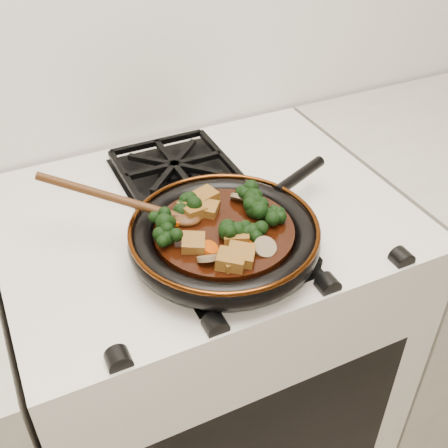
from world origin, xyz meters
name	(u,v)px	position (x,y,z in m)	size (l,w,h in m)	color
stove	(206,360)	(0.00, 1.69, 0.45)	(0.76, 0.60, 0.90)	silver
burner_grate_front	(234,248)	(0.00, 1.55, 0.91)	(0.23, 0.23, 0.03)	black
burner_grate_back	(175,169)	(0.00, 1.83, 0.91)	(0.23, 0.23, 0.03)	black
skillet	(225,236)	(-0.02, 1.55, 0.94)	(0.43, 0.32, 0.05)	black
braising_sauce	(224,234)	(-0.02, 1.55, 0.95)	(0.24, 0.24, 0.02)	black
tofu_cube_0	(241,256)	(-0.03, 1.47, 0.97)	(0.04, 0.04, 0.02)	brown
tofu_cube_1	(193,244)	(-0.08, 1.53, 0.97)	(0.04, 0.04, 0.02)	brown
tofu_cube_2	(207,209)	(-0.03, 1.61, 0.97)	(0.04, 0.04, 0.02)	brown
tofu_cube_3	(192,211)	(-0.05, 1.61, 0.97)	(0.04, 0.04, 0.02)	brown
tofu_cube_4	(205,197)	(-0.01, 1.64, 0.97)	(0.04, 0.04, 0.02)	brown
tofu_cube_5	(231,261)	(-0.05, 1.47, 0.97)	(0.04, 0.04, 0.02)	brown
tofu_cube_6	(231,261)	(-0.05, 1.47, 0.97)	(0.03, 0.03, 0.02)	brown
tofu_cube_7	(237,236)	(-0.01, 1.52, 0.97)	(0.04, 0.04, 0.02)	brown
broccoli_floret_0	(185,208)	(-0.06, 1.62, 0.97)	(0.06, 0.06, 0.05)	black
broccoli_floret_1	(167,238)	(-0.12, 1.56, 0.97)	(0.05, 0.05, 0.05)	black
broccoli_floret_2	(259,201)	(0.06, 1.58, 0.97)	(0.05, 0.05, 0.06)	black
broccoli_floret_3	(249,197)	(0.06, 1.61, 0.97)	(0.06, 0.06, 0.05)	black
broccoli_floret_4	(254,206)	(0.05, 1.58, 0.97)	(0.06, 0.06, 0.05)	black
broccoli_floret_5	(274,216)	(0.07, 1.54, 0.97)	(0.05, 0.05, 0.05)	black
broccoli_floret_6	(254,234)	(0.01, 1.51, 0.97)	(0.06, 0.06, 0.05)	black
broccoli_floret_7	(228,232)	(-0.02, 1.53, 0.97)	(0.06, 0.06, 0.05)	black
broccoli_floret_8	(261,212)	(0.05, 1.56, 0.97)	(0.06, 0.06, 0.05)	black
broccoli_floret_9	(164,222)	(-0.11, 1.60, 0.97)	(0.06, 0.06, 0.05)	black
carrot_coin_0	(210,248)	(-0.06, 1.51, 0.96)	(0.03, 0.03, 0.01)	#B93F05
carrot_coin_1	(246,245)	(-0.01, 1.50, 0.96)	(0.03, 0.03, 0.01)	#B93F05
carrot_coin_2	(207,198)	(-0.01, 1.64, 0.96)	(0.03, 0.03, 0.01)	#B93F05
carrot_coin_3	(175,220)	(-0.09, 1.60, 0.96)	(0.03, 0.03, 0.01)	#B93F05
mushroom_slice_0	(239,198)	(0.04, 1.61, 0.97)	(0.03, 0.03, 0.01)	#776245
mushroom_slice_1	(265,247)	(0.02, 1.48, 0.97)	(0.04, 0.04, 0.01)	#776245
mushroom_slice_2	(208,258)	(-0.08, 1.49, 0.97)	(0.03, 0.03, 0.01)	#776245
wooden_spoon	(142,206)	(-0.13, 1.64, 0.98)	(0.15, 0.11, 0.26)	#47260F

